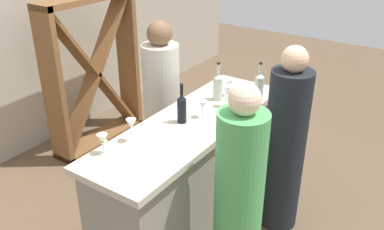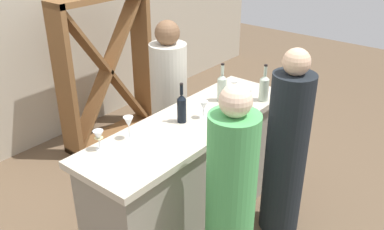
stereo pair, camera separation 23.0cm
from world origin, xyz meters
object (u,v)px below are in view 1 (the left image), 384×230
(wine_glass_far_center, at_px, (131,125))
(wine_glass_near_left, at_px, (243,93))
(wine_glass_far_left, at_px, (229,84))
(wine_glass_far_right, at_px, (103,141))
(wine_rack, at_px, (94,73))
(wine_glass_near_center, at_px, (227,92))
(person_left_guest, at_px, (238,202))
(wine_glass_near_right, at_px, (203,106))
(wine_bottle_leftmost_near_black, at_px, (182,108))
(wine_bottle_second_left_clear_pale, at_px, (218,86))
(wine_bottle_center_clear_pale, at_px, (259,85))
(person_center_guest, at_px, (285,148))
(person_server_behind, at_px, (162,106))

(wine_glass_far_center, bearing_deg, wine_glass_near_left, -20.34)
(wine_glass_far_left, xyz_separation_m, wine_glass_far_right, (-1.27, 0.20, -0.01))
(wine_rack, xyz_separation_m, wine_glass_near_center, (-0.20, -1.73, 0.27))
(person_left_guest, bearing_deg, wine_glass_near_left, -42.53)
(wine_glass_near_right, bearing_deg, wine_glass_far_right, 162.81)
(wine_bottle_leftmost_near_black, relative_size, wine_glass_far_right, 2.20)
(wine_rack, xyz_separation_m, wine_glass_far_right, (-1.27, -1.43, 0.25))
(wine_glass_near_right, xyz_separation_m, wine_glass_far_center, (-0.57, 0.20, 0.02))
(wine_bottle_second_left_clear_pale, relative_size, wine_bottle_center_clear_pale, 1.04)
(wine_bottle_leftmost_near_black, xyz_separation_m, wine_glass_near_right, (0.15, -0.08, -0.02))
(person_left_guest, bearing_deg, wine_bottle_leftmost_near_black, -4.29)
(wine_glass_near_left, xyz_separation_m, wine_glass_far_left, (0.10, 0.19, -0.00))
(wine_glass_far_right, height_order, person_center_guest, person_center_guest)
(wine_bottle_center_clear_pale, distance_m, wine_glass_far_left, 0.25)
(wine_glass_far_left, height_order, wine_glass_far_center, wine_glass_far_center)
(wine_glass_near_left, xyz_separation_m, person_center_guest, (-0.04, -0.40, -0.35))
(wine_glass_near_center, relative_size, wine_glass_far_left, 1.21)
(wine_bottle_leftmost_near_black, relative_size, person_left_guest, 0.20)
(wine_bottle_leftmost_near_black, xyz_separation_m, person_server_behind, (0.57, 0.64, -0.38))
(person_server_behind, bearing_deg, wine_glass_near_right, -19.77)
(wine_glass_far_right, distance_m, person_left_guest, 0.95)
(wine_bottle_second_left_clear_pale, xyz_separation_m, wine_glass_far_center, (-0.91, 0.13, -0.00))
(wine_glass_far_center, bearing_deg, wine_bottle_center_clear_pale, -18.97)
(wine_rack, height_order, wine_glass_far_right, wine_rack)
(wine_rack, bearing_deg, wine_glass_near_right, -105.72)
(wine_glass_near_center, relative_size, wine_glass_far_right, 1.24)
(wine_bottle_center_clear_pale, xyz_separation_m, wine_glass_far_right, (-1.36, 0.43, -0.02))
(wine_bottle_leftmost_near_black, xyz_separation_m, wine_bottle_second_left_clear_pale, (0.50, -0.01, 0.01))
(wine_rack, xyz_separation_m, wine_bottle_leftmost_near_black, (-0.63, -1.60, 0.27))
(wine_rack, height_order, wine_glass_far_center, wine_rack)
(wine_glass_near_left, bearing_deg, wine_glass_far_center, 159.66)
(wine_glass_near_left, height_order, wine_glass_far_right, wine_glass_near_left)
(wine_glass_near_center, height_order, wine_glass_far_right, wine_glass_near_center)
(wine_bottle_leftmost_near_black, relative_size, wine_glass_near_center, 1.77)
(person_center_guest, relative_size, person_server_behind, 1.01)
(wine_glass_near_left, distance_m, wine_glass_far_right, 1.23)
(wine_bottle_second_left_clear_pale, xyz_separation_m, wine_glass_far_left, (0.13, -0.03, -0.02))
(wine_bottle_leftmost_near_black, bearing_deg, wine_rack, 68.60)
(wine_bottle_second_left_clear_pale, bearing_deg, person_left_guest, -140.97)
(wine_rack, height_order, person_server_behind, wine_rack)
(wine_glass_near_left, height_order, person_left_guest, person_left_guest)
(person_left_guest, bearing_deg, wine_rack, -2.06)
(wine_glass_near_center, bearing_deg, person_left_guest, -144.31)
(wine_glass_far_left, xyz_separation_m, person_server_behind, (-0.05, 0.69, -0.36))
(wine_bottle_center_clear_pale, bearing_deg, wine_bottle_leftmost_near_black, 159.19)
(wine_glass_far_left, bearing_deg, wine_rack, 89.88)
(wine_glass_near_center, distance_m, person_center_guest, 0.63)
(person_center_guest, xyz_separation_m, person_server_behind, (0.08, 1.27, -0.01))
(wine_glass_near_right, distance_m, wine_glass_far_center, 0.61)
(wine_bottle_center_clear_pale, distance_m, wine_glass_near_right, 0.59)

